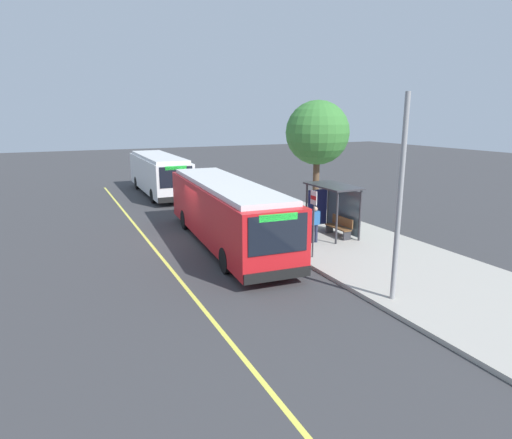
{
  "coord_description": "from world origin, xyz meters",
  "views": [
    {
      "loc": [
        19.79,
        -6.06,
        5.89
      ],
      "look_at": [
        3.75,
        1.48,
        1.63
      ],
      "focal_mm": 30.66,
      "sensor_mm": 36.0,
      "label": 1
    }
  ],
  "objects": [
    {
      "name": "lane_stripe_center",
      "position": [
        0.0,
        -2.2,
        0.0
      ],
      "size": [
        36.0,
        0.14,
        0.01
      ],
      "primitive_type": "cube",
      "color": "#E0D64C",
      "rests_on": "ground_plane"
    },
    {
      "name": "pedestrian_commuter",
      "position": [
        3.41,
        4.61,
        1.12
      ],
      "size": [
        0.24,
        0.4,
        1.69
      ],
      "color": "#282D47",
      "rests_on": "sidewalk_curb"
    },
    {
      "name": "sidewalk_curb",
      "position": [
        0.0,
        6.0,
        0.07
      ],
      "size": [
        44.0,
        6.4,
        0.15
      ],
      "primitive_type": "cube",
      "color": "#A8A399",
      "rests_on": "ground_plane"
    },
    {
      "name": "street_tree_near_shelter",
      "position": [
        -0.97,
        7.44,
        4.9
      ],
      "size": [
        3.52,
        3.52,
        6.54
      ],
      "color": "brown",
      "rests_on": "sidewalk_curb"
    },
    {
      "name": "waiting_bench",
      "position": [
        3.01,
        6.29,
        0.63
      ],
      "size": [
        1.6,
        0.48,
        0.95
      ],
      "color": "brown",
      "rests_on": "sidewalk_curb"
    },
    {
      "name": "utility_pole",
      "position": [
        9.84,
        3.45,
        3.35
      ],
      "size": [
        0.16,
        0.16,
        6.4
      ],
      "primitive_type": "cylinder",
      "color": "gray",
      "rests_on": "sidewalk_curb"
    },
    {
      "name": "route_sign_post",
      "position": [
        5.19,
        3.38,
        1.96
      ],
      "size": [
        0.44,
        0.08,
        2.8
      ],
      "color": "#333338",
      "rests_on": "sidewalk_curb"
    },
    {
      "name": "transit_bus_main",
      "position": [
        1.5,
        1.01,
        1.62
      ],
      "size": [
        11.88,
        3.31,
        2.95
      ],
      "color": "red",
      "rests_on": "ground_plane"
    },
    {
      "name": "ground_plane",
      "position": [
        0.0,
        0.0,
        0.0
      ],
      "size": [
        120.0,
        120.0,
        0.0
      ],
      "primitive_type": "plane",
      "color": "#38383A"
    },
    {
      "name": "transit_bus_second",
      "position": [
        -12.99,
        1.26,
        1.62
      ],
      "size": [
        10.63,
        2.73,
        2.95
      ],
      "color": "white",
      "rests_on": "ground_plane"
    },
    {
      "name": "bus_shelter",
      "position": [
        2.52,
        6.2,
        1.92
      ],
      "size": [
        2.9,
        1.6,
        2.48
      ],
      "color": "#333338",
      "rests_on": "sidewalk_curb"
    }
  ]
}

